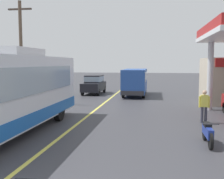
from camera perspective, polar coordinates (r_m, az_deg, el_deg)
name	(u,v)px	position (r m, az deg, el deg)	size (l,w,h in m)	color
ground	(113,96)	(24.99, 0.21, -1.41)	(120.00, 120.00, 0.00)	#38383D
lane_divider_stripe	(103,104)	(20.11, -1.98, -3.10)	(0.16, 50.00, 0.01)	#D8CC4C
coach_bus_main	(5,95)	(12.01, -21.47, -1.09)	(2.60, 11.04, 3.69)	silver
minibus_opposing_lane	(135,80)	(25.58, 4.84, 2.05)	(2.04, 6.13, 2.44)	#264C9E
motorcycle_parked_forecourt	(208,133)	(10.90, 19.30, -8.49)	(0.55, 1.80, 0.92)	black
pedestrian_near_pump	(204,105)	(14.59, 18.66, -3.00)	(0.55, 0.22, 1.66)	#33333F
car_trailing_behind_bus	(94,83)	(27.02, -3.77, 1.27)	(1.70, 4.20, 1.82)	black
utility_pole_roadside	(21,51)	(21.44, -18.41, 7.71)	(1.80, 0.24, 7.53)	brown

